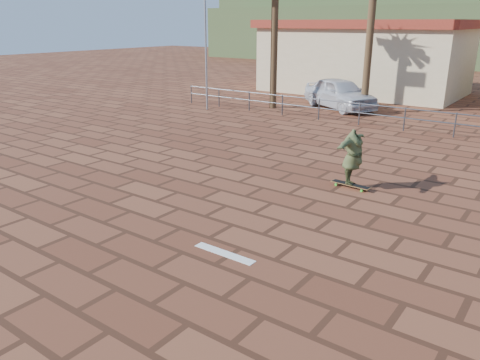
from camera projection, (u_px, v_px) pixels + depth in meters
name	position (u px, v px, depth m)	size (l,w,h in m)	color
ground	(233.00, 225.00, 10.65)	(120.00, 120.00, 0.00)	brown
paint_stripe	(224.00, 253.00, 9.34)	(1.40, 0.22, 0.01)	white
guardrail	(405.00, 115.00, 19.60)	(24.06, 0.06, 1.00)	#47494F
flagpole	(207.00, 16.00, 23.09)	(1.30, 0.10, 8.00)	gray
building_west	(364.00, 56.00, 30.08)	(12.60, 7.60, 4.50)	beige
hill_back	(350.00, 24.00, 64.44)	(35.00, 14.00, 8.00)	#384C28
longboard	(351.00, 185.00, 13.00)	(1.15, 0.33, 0.11)	olive
skateboarder	(353.00, 157.00, 12.75)	(1.91, 0.52, 1.56)	#414B28
car_silver	(340.00, 93.00, 24.66)	(1.89, 4.70, 1.60)	silver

